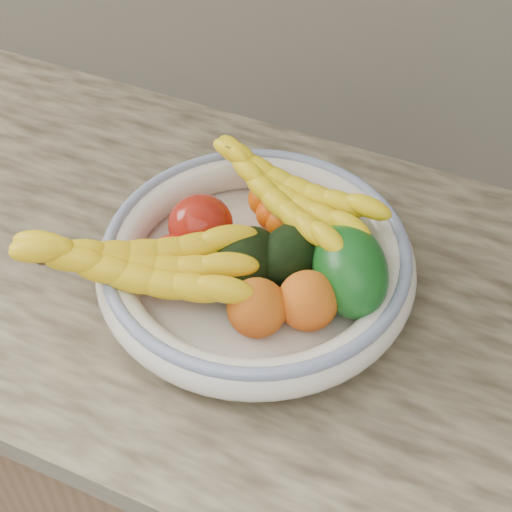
% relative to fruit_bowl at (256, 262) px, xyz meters
% --- Properties ---
extents(kitchen_counter, '(2.44, 0.66, 1.40)m').
position_rel_fruit_bowl_xyz_m(kitchen_counter, '(0.00, 0.03, -0.48)').
color(kitchen_counter, brown).
rests_on(kitchen_counter, ground).
extents(fruit_bowl, '(0.39, 0.39, 0.08)m').
position_rel_fruit_bowl_xyz_m(fruit_bowl, '(0.00, 0.00, 0.00)').
color(fruit_bowl, white).
rests_on(fruit_bowl, kitchen_counter).
extents(clementine_back_left, '(0.07, 0.07, 0.05)m').
position_rel_fruit_bowl_xyz_m(clementine_back_left, '(-0.03, 0.11, 0.01)').
color(clementine_back_left, '#E55904').
rests_on(clementine_back_left, fruit_bowl).
extents(clementine_back_right, '(0.06, 0.06, 0.05)m').
position_rel_fruit_bowl_xyz_m(clementine_back_right, '(0.02, 0.11, 0.01)').
color(clementine_back_right, '#EF6205').
rests_on(clementine_back_right, fruit_bowl).
extents(clementine_back_mid, '(0.05, 0.05, 0.04)m').
position_rel_fruit_bowl_xyz_m(clementine_back_mid, '(-0.01, 0.08, 0.01)').
color(clementine_back_mid, '#FF5705').
rests_on(clementine_back_mid, fruit_bowl).
extents(clementine_extra, '(0.05, 0.05, 0.05)m').
position_rel_fruit_bowl_xyz_m(clementine_extra, '(0.01, 0.07, 0.01)').
color(clementine_extra, '#F26005').
rests_on(clementine_extra, fruit_bowl).
extents(tomato_left, '(0.09, 0.09, 0.07)m').
position_rel_fruit_bowl_xyz_m(tomato_left, '(-0.08, 0.02, 0.01)').
color(tomato_left, '#A21A0F').
rests_on(tomato_left, fruit_bowl).
extents(tomato_near_left, '(0.09, 0.09, 0.06)m').
position_rel_fruit_bowl_xyz_m(tomato_near_left, '(-0.09, -0.05, 0.01)').
color(tomato_near_left, red).
rests_on(tomato_near_left, fruit_bowl).
extents(avocado_center, '(0.08, 0.11, 0.08)m').
position_rel_fruit_bowl_xyz_m(avocado_center, '(-0.01, -0.02, 0.02)').
color(avocado_center, black).
rests_on(avocado_center, fruit_bowl).
extents(avocado_right, '(0.11, 0.12, 0.07)m').
position_rel_fruit_bowl_xyz_m(avocado_right, '(0.04, 0.02, 0.02)').
color(avocado_right, black).
rests_on(avocado_right, fruit_bowl).
extents(green_mango, '(0.16, 0.17, 0.11)m').
position_rel_fruit_bowl_xyz_m(green_mango, '(0.11, 0.01, 0.03)').
color(green_mango, '#0E4C15').
rests_on(green_mango, fruit_bowl).
extents(peach_front, '(0.07, 0.07, 0.07)m').
position_rel_fruit_bowl_xyz_m(peach_front, '(0.04, -0.08, 0.02)').
color(peach_front, orange).
rests_on(peach_front, fruit_bowl).
extents(peach_right, '(0.09, 0.09, 0.07)m').
position_rel_fruit_bowl_xyz_m(peach_right, '(0.09, -0.05, 0.02)').
color(peach_right, orange).
rests_on(peach_right, fruit_bowl).
extents(banana_bunch_back, '(0.29, 0.19, 0.08)m').
position_rel_fruit_bowl_xyz_m(banana_bunch_back, '(0.01, 0.08, 0.04)').
color(banana_bunch_back, yellow).
rests_on(banana_bunch_back, fruit_bowl).
extents(banana_bunch_front, '(0.32, 0.22, 0.08)m').
position_rel_fruit_bowl_xyz_m(banana_bunch_front, '(-0.11, -0.09, 0.03)').
color(banana_bunch_front, yellow).
rests_on(banana_bunch_front, fruit_bowl).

